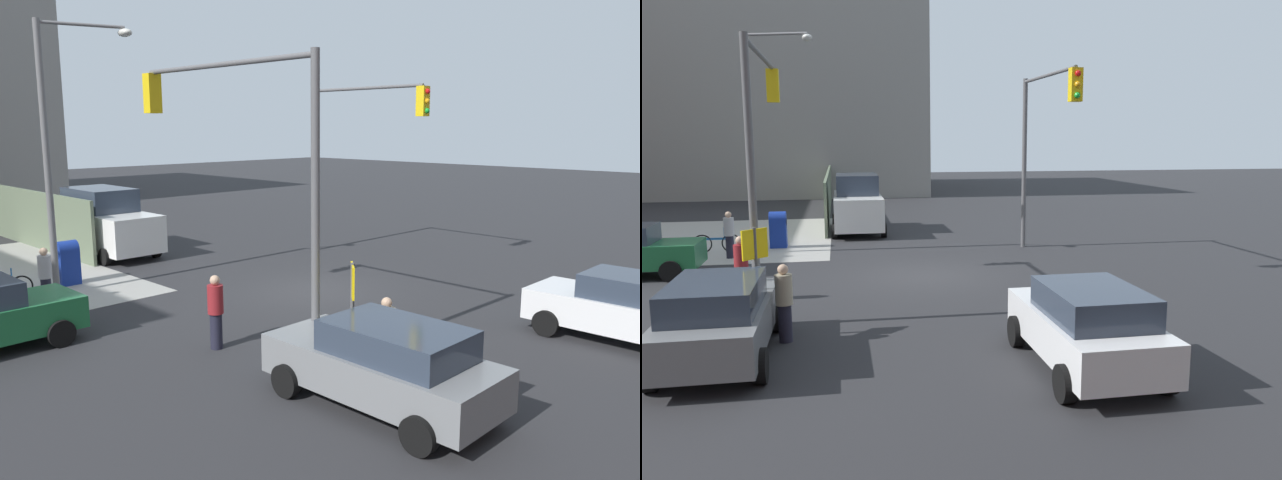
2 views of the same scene
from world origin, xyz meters
TOP-DOWN VIEW (x-y plane):
  - ground_plane at (0.00, 0.00)m, footprint 120.00×120.00m
  - traffic_signal_nw_corner at (-2.07, 4.50)m, footprint 6.29×0.36m
  - traffic_signal_se_corner at (2.38, -4.50)m, footprint 5.55×0.36m
  - street_lamp_corner at (5.08, 5.45)m, footprint 1.17×2.55m
  - warning_sign_two_way at (-5.40, 4.38)m, footprint 0.48×0.48m
  - mailbox_blue at (6.20, 5.00)m, footprint 0.56×0.64m
  - sedan_white at (-8.52, -1.81)m, footprint 4.19×2.02m
  - coupe_gray at (-6.65, 4.94)m, footprint 4.44×2.02m
  - van_white_delivery at (9.89, 1.80)m, footprint 5.40×2.32m
  - pedestrian_crossing at (4.20, 6.50)m, footprint 0.36×0.36m
  - pedestrian_waiting at (-5.80, 3.80)m, footprint 0.36×0.36m
  - pedestrian_walking_north at (-2.00, 5.20)m, footprint 0.36×0.36m
  - bicycle_leaning_on_fence at (5.60, 7.20)m, footprint 0.05×1.75m

SIDE VIEW (x-z plane):
  - ground_plane at x=0.00m, z-range 0.00..0.00m
  - bicycle_leaning_on_fence at x=5.60m, z-range -0.14..0.83m
  - mailbox_blue at x=6.20m, z-range 0.05..1.48m
  - sedan_white at x=-8.52m, z-range 0.03..1.65m
  - coupe_gray at x=-6.65m, z-range 0.03..1.65m
  - pedestrian_waiting at x=-5.80m, z-range 0.03..1.70m
  - pedestrian_crossing at x=4.20m, z-range 0.03..1.72m
  - pedestrian_walking_north at x=-2.00m, z-range 0.04..1.76m
  - van_white_delivery at x=9.89m, z-range -0.03..2.59m
  - warning_sign_two_way at x=-5.40m, z-range 0.44..2.84m
  - traffic_signal_se_corner at x=2.38m, z-range 1.39..7.89m
  - traffic_signal_nw_corner at x=-2.07m, z-range 1.43..7.93m
  - street_lamp_corner at x=5.08m, z-range 0.70..8.70m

